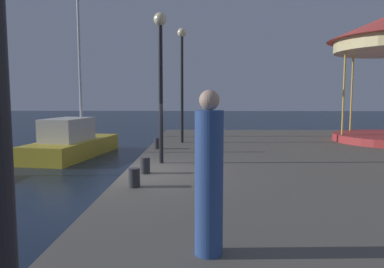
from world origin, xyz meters
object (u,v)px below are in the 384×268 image
(bollard_north, at_px, (134,178))
(bollard_center, at_px, (145,165))
(lamp_post_mid_promenade, at_px, (161,61))
(bollard_south, at_px, (157,143))
(lamp_post_far_end, at_px, (182,66))
(sailboat_yellow, at_px, (72,142))
(person_far_corner, at_px, (209,178))

(bollard_north, relative_size, bollard_center, 1.00)
(lamp_post_mid_promenade, distance_m, bollard_center, 3.06)
(bollard_north, bearing_deg, lamp_post_mid_promenade, 84.30)
(bollard_center, bearing_deg, lamp_post_mid_promenade, 80.03)
(bollard_south, bearing_deg, lamp_post_mid_promenade, -81.01)
(lamp_post_far_end, height_order, bollard_north, lamp_post_far_end)
(lamp_post_mid_promenade, xyz_separation_m, bollard_north, (-0.28, -2.80, -2.69))
(bollard_south, xyz_separation_m, bollard_center, (0.20, -4.28, 0.00))
(bollard_north, bearing_deg, bollard_south, 91.73)
(sailboat_yellow, relative_size, person_far_corner, 3.90)
(bollard_center, bearing_deg, lamp_post_far_end, 84.20)
(lamp_post_mid_promenade, xyz_separation_m, bollard_south, (-0.45, 2.85, -2.69))
(lamp_post_far_end, bearing_deg, lamp_post_mid_promenade, -94.51)
(sailboat_yellow, relative_size, bollard_center, 19.30)
(lamp_post_far_end, height_order, bollard_center, lamp_post_far_end)
(bollard_north, distance_m, bollard_south, 5.65)
(bollard_center, bearing_deg, sailboat_yellow, 121.21)
(sailboat_yellow, bearing_deg, bollard_center, -58.79)
(person_far_corner, bearing_deg, bollard_north, 114.48)
(lamp_post_mid_promenade, distance_m, lamp_post_far_end, 4.73)
(sailboat_yellow, distance_m, bollard_north, 9.67)
(sailboat_yellow, bearing_deg, person_far_corner, -63.78)
(lamp_post_mid_promenade, height_order, bollard_south, lamp_post_mid_promenade)
(bollard_south, bearing_deg, lamp_post_far_end, 66.21)
(bollard_north, bearing_deg, person_far_corner, -65.52)
(lamp_post_far_end, bearing_deg, bollard_south, -113.79)
(person_far_corner, bearing_deg, bollard_center, 107.49)
(sailboat_yellow, bearing_deg, bollard_north, -63.13)
(lamp_post_far_end, distance_m, person_far_corner, 11.04)
(bollard_north, distance_m, person_far_corner, 3.67)
(sailboat_yellow, distance_m, bollard_center, 8.49)
(lamp_post_mid_promenade, height_order, lamp_post_far_end, lamp_post_far_end)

